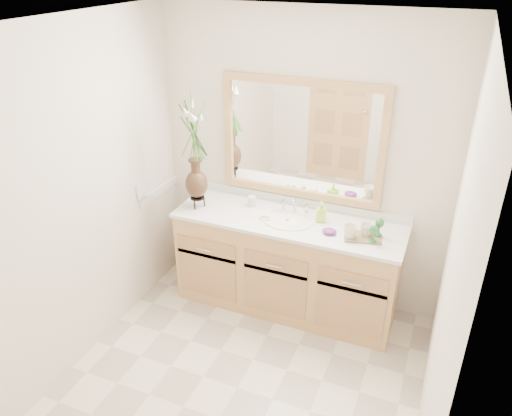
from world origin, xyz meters
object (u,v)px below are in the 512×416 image
at_px(flower_vase, 194,139).
at_px(tumbler, 252,201).
at_px(soap_bottle, 321,213).
at_px(tray, 363,237).

distance_m(flower_vase, tumbler, 0.71).
distance_m(tumbler, soap_bottle, 0.60).
distance_m(flower_vase, soap_bottle, 1.15).
relative_size(flower_vase, tumbler, 10.13).
bearing_deg(tray, soap_bottle, 145.12).
bearing_deg(tumbler, soap_bottle, -2.75).
bearing_deg(soap_bottle, tumbler, 159.68).
bearing_deg(tray, tumbler, 155.92).
height_order(flower_vase, tray, flower_vase).
height_order(flower_vase, soap_bottle, flower_vase).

